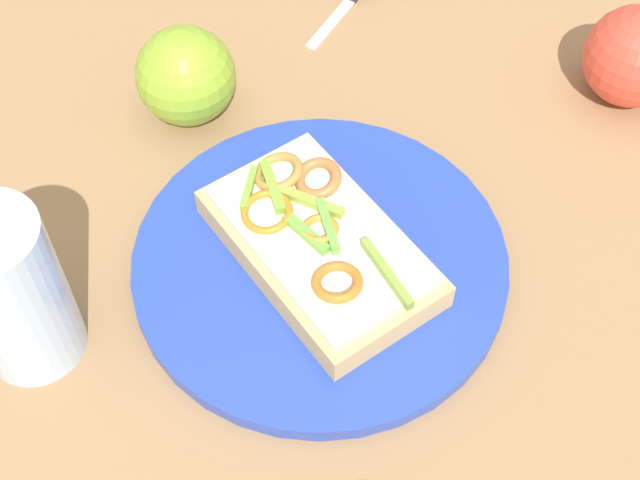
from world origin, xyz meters
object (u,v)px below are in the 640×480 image
plate (320,262)px  apple_4 (186,76)px  sandwich (319,242)px  apple_3 (635,56)px  drinking_glass (12,293)px

plate → apple_4: bearing=12.1°
sandwich → apple_3: size_ratio=2.31×
drinking_glass → plate: bearing=-94.2°
apple_3 → drinking_glass: size_ratio=0.64×
drinking_glass → sandwich: bearing=-93.7°
plate → sandwich: (0.00, 0.00, 0.02)m
sandwich → plate: bearing=-0.1°
drinking_glass → apple_3: bearing=-84.0°
apple_3 → apple_4: size_ratio=1.03×
sandwich → apple_3: (0.07, -0.30, 0.01)m
sandwich → drinking_glass: drinking_glass is taller
plate → apple_3: apple_3 is taller
apple_3 → drinking_glass: bearing=96.0°
plate → drinking_glass: drinking_glass is taller
apple_3 → apple_4: (0.12, 0.34, -0.00)m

